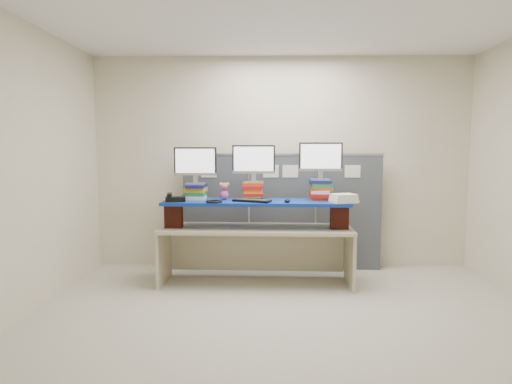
{
  "coord_description": "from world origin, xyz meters",
  "views": [
    {
      "loc": [
        -0.25,
        -3.75,
        1.6
      ],
      "look_at": [
        -0.33,
        1.16,
        1.09
      ],
      "focal_mm": 30.0,
      "sensor_mm": 36.0,
      "label": 1
    }
  ],
  "objects_px": {
    "desk_phone": "(175,198)",
    "blue_board": "(256,202)",
    "monitor_center": "(254,161)",
    "desk": "(256,239)",
    "monitor_left": "(195,163)",
    "keyboard": "(252,201)",
    "monitor_right": "(321,159)"
  },
  "relations": [
    {
      "from": "desk",
      "to": "monitor_left",
      "type": "xyz_separation_m",
      "value": [
        -0.72,
        0.14,
        0.88
      ]
    },
    {
      "from": "blue_board",
      "to": "keyboard",
      "type": "bearing_deg",
      "value": -109.76
    },
    {
      "from": "blue_board",
      "to": "monitor_right",
      "type": "distance_m",
      "value": 0.91
    },
    {
      "from": "monitor_center",
      "to": "monitor_right",
      "type": "height_order",
      "value": "monitor_right"
    },
    {
      "from": "blue_board",
      "to": "monitor_center",
      "type": "distance_m",
      "value": 0.49
    },
    {
      "from": "blue_board",
      "to": "keyboard",
      "type": "height_order",
      "value": "keyboard"
    },
    {
      "from": "blue_board",
      "to": "monitor_left",
      "type": "distance_m",
      "value": 0.86
    },
    {
      "from": "desk_phone",
      "to": "desk",
      "type": "bearing_deg",
      "value": -5.26
    },
    {
      "from": "blue_board",
      "to": "monitor_center",
      "type": "xyz_separation_m",
      "value": [
        -0.03,
        0.12,
        0.47
      ]
    },
    {
      "from": "monitor_center",
      "to": "desk_phone",
      "type": "relative_size",
      "value": 1.97
    },
    {
      "from": "monitor_left",
      "to": "blue_board",
      "type": "bearing_deg",
      "value": -9.28
    },
    {
      "from": "monitor_right",
      "to": "desk_phone",
      "type": "distance_m",
      "value": 1.75
    },
    {
      "from": "monitor_center",
      "to": "keyboard",
      "type": "relative_size",
      "value": 1.12
    },
    {
      "from": "desk",
      "to": "keyboard",
      "type": "height_order",
      "value": "keyboard"
    },
    {
      "from": "desk",
      "to": "monitor_center",
      "type": "relative_size",
      "value": 4.44
    },
    {
      "from": "desk",
      "to": "desk_phone",
      "type": "distance_m",
      "value": 1.05
    },
    {
      "from": "monitor_center",
      "to": "desk_phone",
      "type": "distance_m",
      "value": 1.01
    },
    {
      "from": "monitor_left",
      "to": "keyboard",
      "type": "distance_m",
      "value": 0.83
    },
    {
      "from": "monitor_left",
      "to": "monitor_right",
      "type": "bearing_deg",
      "value": 0.0
    },
    {
      "from": "desk_phone",
      "to": "blue_board",
      "type": "bearing_deg",
      "value": -5.26
    },
    {
      "from": "blue_board",
      "to": "monitor_left",
      "type": "bearing_deg",
      "value": 170.72
    },
    {
      "from": "monitor_left",
      "to": "monitor_center",
      "type": "xyz_separation_m",
      "value": [
        0.69,
        -0.02,
        0.02
      ]
    },
    {
      "from": "desk",
      "to": "monitor_right",
      "type": "distance_m",
      "value": 1.2
    },
    {
      "from": "monitor_left",
      "to": "keyboard",
      "type": "height_order",
      "value": "monitor_left"
    },
    {
      "from": "blue_board",
      "to": "monitor_left",
      "type": "height_order",
      "value": "monitor_left"
    },
    {
      "from": "monitor_right",
      "to": "keyboard",
      "type": "height_order",
      "value": "monitor_right"
    },
    {
      "from": "monitor_center",
      "to": "desk",
      "type": "bearing_deg",
      "value": -74.49
    },
    {
      "from": "desk",
      "to": "monitor_right",
      "type": "relative_size",
      "value": 4.44
    },
    {
      "from": "monitor_left",
      "to": "monitor_center",
      "type": "height_order",
      "value": "monitor_center"
    },
    {
      "from": "blue_board",
      "to": "desk",
      "type": "bearing_deg",
      "value": 0.0
    },
    {
      "from": "desk",
      "to": "monitor_center",
      "type": "xyz_separation_m",
      "value": [
        -0.03,
        0.12,
        0.9
      ]
    },
    {
      "from": "desk",
      "to": "blue_board",
      "type": "height_order",
      "value": "blue_board"
    }
  ]
}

